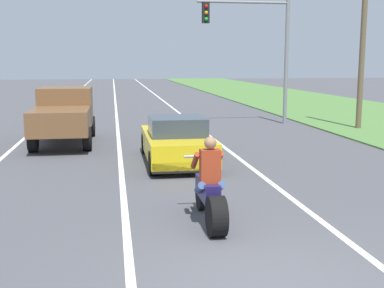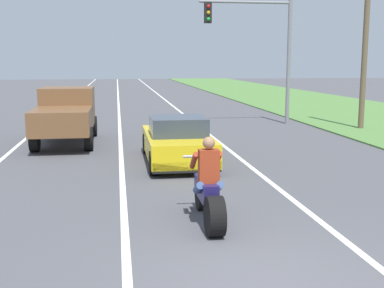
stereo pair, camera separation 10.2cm
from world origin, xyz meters
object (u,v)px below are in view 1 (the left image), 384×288
Objects in this scene: motorcycle_with_rider at (210,193)px; sports_car_yellow at (177,141)px; traffic_light_mast_near at (260,39)px; pickup_truck_left_lane_brown at (64,113)px.

motorcycle_with_rider reaches higher than sports_car_yellow.
sports_car_yellow is (0.12, 5.71, 0.04)m from motorcycle_with_rider.
motorcycle_with_rider is 15.44m from traffic_light_mast_near.
traffic_light_mast_near is (4.97, 8.47, 3.35)m from sports_car_yellow.
sports_car_yellow is at bearing -48.78° from pickup_truck_left_lane_brown.
sports_car_yellow is 10.38m from traffic_light_mast_near.
motorcycle_with_rider is at bearing -70.62° from pickup_truck_left_lane_brown.
pickup_truck_left_lane_brown is at bearing 131.22° from sports_car_yellow.
pickup_truck_left_lane_brown reaches higher than motorcycle_with_rider.
motorcycle_with_rider is 5.71m from sports_car_yellow.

